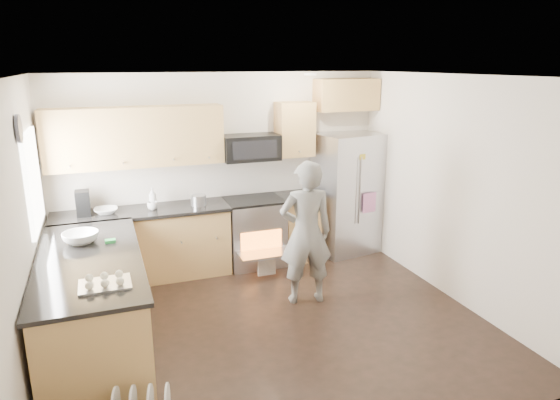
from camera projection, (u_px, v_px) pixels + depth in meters
name	position (u px, v px, depth m)	size (l,w,h in m)	color
ground	(270.00, 324.00, 5.37)	(4.50, 4.50, 0.00)	black
room_shell	(265.00, 172.00, 4.93)	(4.54, 4.04, 2.62)	silver
back_cabinet_run	(184.00, 202.00, 6.50)	(4.45, 0.64, 2.50)	tan
peninsula	(94.00, 301.00, 4.89)	(0.96, 2.36, 1.04)	tan
stove_range	(254.00, 217.00, 6.84)	(0.76, 0.97, 1.79)	#B7B7BC
refrigerator	(347.00, 194.00, 7.26)	(0.96, 0.80, 1.75)	#B7B7BC
person	(306.00, 233.00, 5.69)	(0.61, 0.40, 1.68)	gray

